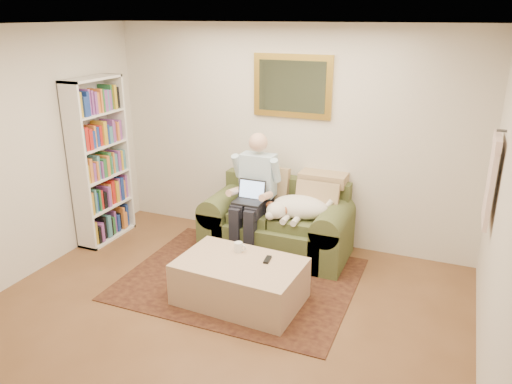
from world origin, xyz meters
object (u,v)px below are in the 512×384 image
Objects in this scene: laptop at (250,196)px; sleeping_dog at (300,207)px; seated_man at (252,197)px; coffee_mug at (238,247)px; bookshelf at (100,161)px; ottoman at (240,282)px; sofa at (277,229)px.

laptop is 0.47× the size of sleeping_dog.
laptop is at bearing -166.36° from sleeping_dog.
seated_man reaches higher than sleeping_dog.
sleeping_dog is 0.97m from coffee_mug.
bookshelf is at bearing -173.35° from laptop.
sleeping_dog is at bearing 68.13° from coffee_mug.
laptop is at bearing -90.00° from seated_man.
coffee_mug is 2.21m from bookshelf.
ottoman is 2.44m from bookshelf.
sleeping_dog reaches higher than ottoman.
sleeping_dog is (0.56, 0.07, -0.06)m from seated_man.
sofa is 2.43× the size of sleeping_dog.
sleeping_dog is (0.30, -0.09, 0.35)m from sofa.
laptop is 0.82m from coffee_mug.
bookshelf reaches higher than coffee_mug.
bookshelf reaches higher than laptop.
seated_man is at bearing 8.60° from bookshelf.
sofa is 5.15× the size of laptop.
bookshelf is at bearing 161.51° from ottoman.
seated_man reaches higher than coffee_mug.
sofa is 1.42× the size of ottoman.
ottoman is at bearing -72.44° from laptop.
ottoman is (0.30, -1.02, -0.49)m from seated_man.
seated_man is at bearing 103.53° from coffee_mug.
seated_man is (-0.25, -0.15, 0.42)m from sofa.
sleeping_dog is 1.19m from ottoman.
laptop is at bearing 104.65° from coffee_mug.
bookshelf reaches higher than seated_man.
sleeping_dog is at bearing -15.74° from sofa.
laptop is at bearing -138.98° from sofa.
sleeping_dog is at bearing 76.83° from ottoman.
sofa reaches higher than sleeping_dog.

